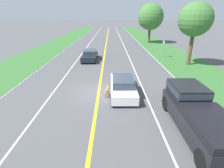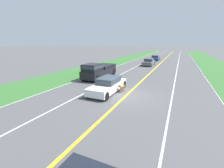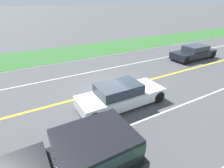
% 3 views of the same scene
% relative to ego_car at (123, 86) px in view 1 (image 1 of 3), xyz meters
% --- Properties ---
extents(ground_plane, '(400.00, 400.00, 0.00)m').
position_rel_ego_car_xyz_m(ground_plane, '(-1.81, 0.20, -0.62)').
color(ground_plane, '#4C4C4F').
extents(centre_divider_line, '(0.18, 160.00, 0.01)m').
position_rel_ego_car_xyz_m(centre_divider_line, '(-1.81, 0.20, -0.61)').
color(centre_divider_line, yellow).
rests_on(centre_divider_line, ground).
extents(lane_edge_line_right, '(0.14, 160.00, 0.01)m').
position_rel_ego_car_xyz_m(lane_edge_line_right, '(5.19, 0.20, -0.61)').
color(lane_edge_line_right, white).
rests_on(lane_edge_line_right, ground).
extents(lane_edge_line_left, '(0.14, 160.00, 0.01)m').
position_rel_ego_car_xyz_m(lane_edge_line_left, '(-8.81, 0.20, -0.61)').
color(lane_edge_line_left, white).
rests_on(lane_edge_line_left, ground).
extents(lane_dash_same_dir, '(0.10, 160.00, 0.01)m').
position_rel_ego_car_xyz_m(lane_dash_same_dir, '(1.69, 0.20, -0.61)').
color(lane_dash_same_dir, white).
rests_on(lane_dash_same_dir, ground).
extents(lane_dash_oncoming, '(0.10, 160.00, 0.01)m').
position_rel_ego_car_xyz_m(lane_dash_oncoming, '(-5.31, 0.20, -0.61)').
color(lane_dash_oncoming, white).
rests_on(lane_dash_oncoming, ground).
extents(ego_car, '(1.80, 4.80, 1.30)m').
position_rel_ego_car_xyz_m(ego_car, '(0.00, 0.00, 0.00)').
color(ego_car, white).
rests_on(ego_car, ground).
extents(dog, '(0.41, 1.19, 0.78)m').
position_rel_ego_car_xyz_m(dog, '(-1.14, -0.38, -0.14)').
color(dog, olive).
rests_on(dog, ground).
extents(pickup_truck, '(2.02, 5.77, 1.91)m').
position_rel_ego_car_xyz_m(pickup_truck, '(3.43, -4.45, 0.36)').
color(pickup_truck, black).
rests_on(pickup_truck, ground).
extents(oncoming_car, '(1.80, 4.68, 1.29)m').
position_rel_ego_car_xyz_m(oncoming_car, '(-3.63, 10.68, -0.01)').
color(oncoming_car, black).
rests_on(oncoming_car, ground).
extents(roadside_tree_right_near, '(3.66, 3.66, 6.93)m').
position_rel_ego_car_xyz_m(roadside_tree_right_near, '(8.35, 8.16, 4.43)').
color(roadside_tree_right_near, brown).
rests_on(roadside_tree_right_near, ground).
extents(roadside_tree_right_far, '(5.19, 5.19, 7.81)m').
position_rel_ego_car_xyz_m(roadside_tree_right_far, '(7.25, 25.90, 4.58)').
color(roadside_tree_right_far, brown).
rests_on(roadside_tree_right_far, ground).
extents(street_sign, '(0.11, 0.64, 2.37)m').
position_rel_ego_car_xyz_m(street_sign, '(6.30, 12.03, 0.88)').
color(street_sign, gray).
rests_on(street_sign, ground).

